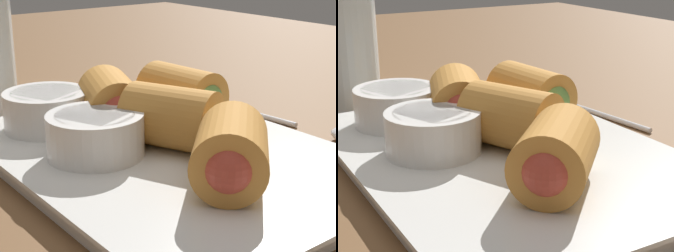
# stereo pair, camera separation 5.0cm
# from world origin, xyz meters

# --- Properties ---
(table_surface) EXTENTS (1.80, 1.40, 0.02)m
(table_surface) POSITION_xyz_m (0.00, 0.00, 0.01)
(table_surface) COLOR brown
(table_surface) RESTS_ON ground
(serving_plate) EXTENTS (0.31, 0.22, 0.01)m
(serving_plate) POSITION_xyz_m (-0.02, 0.01, 0.03)
(serving_plate) COLOR silver
(serving_plate) RESTS_ON table_surface
(roll_front_left) EXTENTS (0.08, 0.05, 0.05)m
(roll_front_left) POSITION_xyz_m (0.02, -0.05, 0.06)
(roll_front_left) COLOR #C68438
(roll_front_left) RESTS_ON serving_plate
(roll_front_right) EXTENTS (0.08, 0.07, 0.05)m
(roll_front_right) POSITION_xyz_m (-0.02, -0.00, 0.06)
(roll_front_right) COLOR #C68438
(roll_front_right) RESTS_ON serving_plate
(roll_back_left) EXTENTS (0.08, 0.08, 0.05)m
(roll_back_left) POSITION_xyz_m (-0.10, 0.02, 0.06)
(roll_back_left) COLOR #C68438
(roll_back_left) RESTS_ON serving_plate
(roll_back_right) EXTENTS (0.08, 0.07, 0.05)m
(roll_back_right) POSITION_xyz_m (0.04, 0.01, 0.06)
(roll_back_right) COLOR #C68438
(roll_back_right) RESTS_ON serving_plate
(dipping_bowl_near) EXTENTS (0.07, 0.07, 0.03)m
(dipping_bowl_near) POSITION_xyz_m (-0.00, 0.05, 0.05)
(dipping_bowl_near) COLOR white
(dipping_bowl_near) RESTS_ON serving_plate
(dipping_bowl_far) EXTENTS (0.07, 0.07, 0.03)m
(dipping_bowl_far) POSITION_xyz_m (0.08, 0.05, 0.05)
(dipping_bowl_far) COLOR white
(dipping_bowl_far) RESTS_ON serving_plate
(spoon) EXTENTS (0.20, 0.04, 0.01)m
(spoon) POSITION_xyz_m (-0.06, -0.15, 0.03)
(spoon) COLOR silver
(spoon) RESTS_ON table_surface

